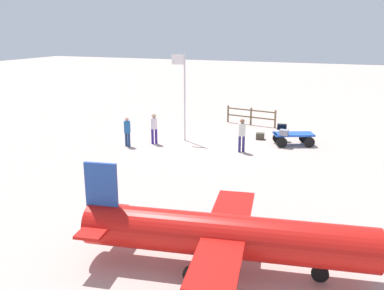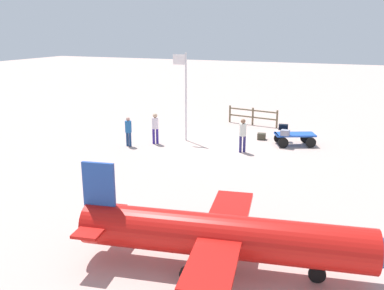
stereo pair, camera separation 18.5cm
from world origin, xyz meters
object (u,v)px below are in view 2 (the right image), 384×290
at_px(flagpole, 185,90).
at_px(suitcase_maroon, 262,136).
at_px(luggage_cart, 294,137).
at_px(worker_trailing, 155,126).
at_px(suitcase_olive, 285,133).
at_px(suitcase_navy, 283,127).
at_px(airplane_near, 232,237).
at_px(worker_lead, 243,133).
at_px(worker_supervisor, 128,129).

bearing_deg(flagpole, suitcase_maroon, -155.29).
bearing_deg(flagpole, luggage_cart, -168.00).
relative_size(luggage_cart, worker_trailing, 1.36).
bearing_deg(suitcase_olive, suitcase_navy, -75.15).
distance_m(worker_trailing, airplane_near, 13.28).
height_order(suitcase_maroon, airplane_near, airplane_near).
height_order(suitcase_olive, worker_trailing, worker_trailing).
height_order(luggage_cart, suitcase_maroon, luggage_cart).
bearing_deg(luggage_cart, suitcase_navy, -42.49).
bearing_deg(luggage_cart, flagpole, 12.00).
bearing_deg(flagpole, worker_lead, 163.17).
distance_m(luggage_cart, suitcase_navy, 1.08).
distance_m(suitcase_olive, suitcase_maroon, 2.05).
distance_m(suitcase_olive, airplane_near, 12.78).
height_order(worker_supervisor, flagpole, flagpole).
xyz_separation_m(suitcase_maroon, worker_trailing, (5.21, 3.18, 0.83)).
distance_m(suitcase_navy, suitcase_maroon, 1.36).
xyz_separation_m(suitcase_navy, suitcase_maroon, (1.20, 0.11, -0.63)).
height_order(suitcase_olive, airplane_near, airplane_near).
height_order(suitcase_olive, worker_lead, worker_lead).
bearing_deg(airplane_near, luggage_cart, -87.29).
distance_m(worker_supervisor, flagpole, 3.81).
bearing_deg(luggage_cart, worker_lead, 46.87).
xyz_separation_m(suitcase_navy, worker_trailing, (6.41, 3.29, 0.20)).
xyz_separation_m(luggage_cart, worker_trailing, (7.16, 2.60, 0.54)).
distance_m(suitcase_maroon, flagpole, 5.17).
xyz_separation_m(suitcase_navy, worker_supervisor, (7.50, 4.31, 0.12)).
height_order(luggage_cart, worker_trailing, worker_trailing).
relative_size(suitcase_maroon, worker_supervisor, 0.32).
bearing_deg(suitcase_navy, worker_trailing, 27.18).
height_order(suitcase_navy, worker_supervisor, worker_supervisor).
xyz_separation_m(suitcase_navy, suitcase_olive, (-0.35, 1.31, -0.00)).
distance_m(suitcase_navy, worker_lead, 3.43).
height_order(suitcase_maroon, worker_supervisor, worker_supervisor).
height_order(suitcase_navy, airplane_near, airplane_near).
xyz_separation_m(luggage_cart, suitcase_maroon, (1.95, -0.58, -0.29)).
height_order(suitcase_olive, worker_supervisor, worker_supervisor).
xyz_separation_m(suitcase_maroon, worker_supervisor, (6.31, 4.20, 0.76)).
bearing_deg(worker_supervisor, luggage_cart, -156.32).
height_order(luggage_cart, airplane_near, airplane_near).
distance_m(worker_lead, worker_trailing, 4.92).
height_order(airplane_near, flagpole, flagpole).
bearing_deg(suitcase_maroon, worker_trailing, 31.38).
relative_size(luggage_cart, suitcase_navy, 4.08).
distance_m(luggage_cart, worker_trailing, 7.64).
bearing_deg(worker_trailing, luggage_cart, -160.06).
xyz_separation_m(worker_lead, flagpole, (3.72, -1.13, 1.82)).
bearing_deg(worker_supervisor, worker_trailing, -136.95).
distance_m(suitcase_maroon, worker_trailing, 6.16).
relative_size(suitcase_maroon, worker_trailing, 0.30).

